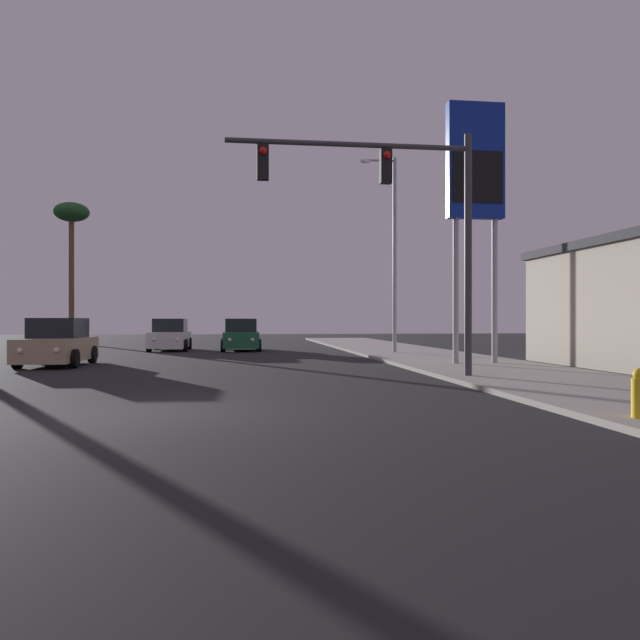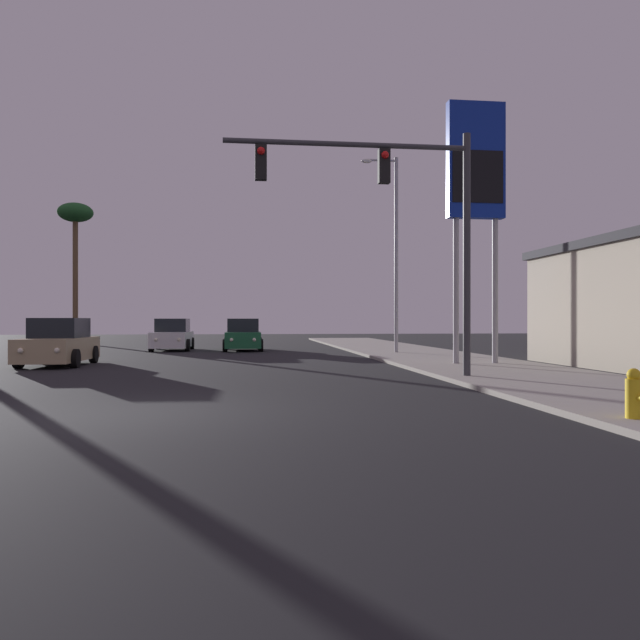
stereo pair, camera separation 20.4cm
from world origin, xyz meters
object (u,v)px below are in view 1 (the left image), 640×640
at_px(car_green, 241,336).
at_px(fire_hydrant, 640,394).
at_px(car_white, 170,336).
at_px(gas_station_sign, 475,175).
at_px(traffic_light_mast, 402,204).
at_px(car_tan, 58,344).
at_px(street_lamp, 392,244).
at_px(palm_tree_far, 71,221).

xyz_separation_m(car_green, fire_hydrant, (5.95, -24.37, -0.27)).
bearing_deg(car_white, car_green, 172.83).
bearing_deg(gas_station_sign, traffic_light_mast, -130.01).
relative_size(car_white, traffic_light_mast, 0.66).
relative_size(car_green, traffic_light_mast, 0.66).
distance_m(car_tan, fire_hydrant, 18.88).
bearing_deg(traffic_light_mast, car_white, 114.18).
bearing_deg(fire_hydrant, car_tan, 131.10).
xyz_separation_m(gas_station_sign, fire_hydrant, (-2.06, -11.89, -6.13)).
relative_size(street_lamp, gas_station_sign, 1.00).
xyz_separation_m(gas_station_sign, palm_tree_far, (-19.62, 24.32, 1.86)).
bearing_deg(car_green, car_tan, 57.58).
relative_size(car_white, palm_tree_far, 0.44).
distance_m(traffic_light_mast, gas_station_sign, 6.26).
bearing_deg(car_white, car_tan, 76.98).
bearing_deg(car_tan, traffic_light_mast, 148.69).
distance_m(car_white, traffic_light_mast, 19.69).
xyz_separation_m(traffic_light_mast, gas_station_sign, (3.83, 4.56, 1.93)).
relative_size(car_white, street_lamp, 0.48).
xyz_separation_m(traffic_light_mast, fire_hydrant, (1.77, -7.33, -4.20)).
xyz_separation_m(car_tan, car_white, (2.74, 10.70, 0.00)).
bearing_deg(palm_tree_far, car_green, -45.54).
relative_size(gas_station_sign, palm_tree_far, 0.92).
height_order(car_white, gas_station_sign, gas_station_sign).
xyz_separation_m(street_lamp, fire_hydrant, (-0.96, -19.36, -4.63)).
bearing_deg(street_lamp, car_green, 144.02).
relative_size(street_lamp, fire_hydrant, 11.84).
distance_m(car_green, car_white, 3.76).
bearing_deg(fire_hydrant, traffic_light_mast, 103.58).
height_order(car_tan, gas_station_sign, gas_station_sign).
height_order(street_lamp, palm_tree_far, palm_tree_far).
distance_m(car_white, gas_station_sign, 18.49).
bearing_deg(palm_tree_far, gas_station_sign, -51.10).
relative_size(car_white, fire_hydrant, 5.70).
relative_size(fire_hydrant, palm_tree_far, 0.08).
height_order(car_tan, traffic_light_mast, traffic_light_mast).
bearing_deg(gas_station_sign, palm_tree_far, 128.90).
distance_m(car_tan, traffic_light_mast, 13.27).
bearing_deg(street_lamp, palm_tree_far, 137.71).
distance_m(car_tan, car_white, 11.05).
height_order(car_green, car_white, same).
bearing_deg(street_lamp, car_tan, -159.01).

